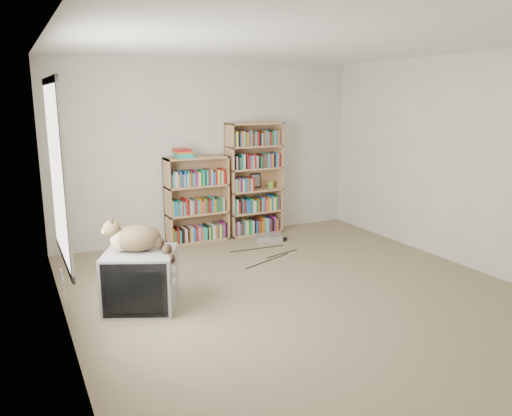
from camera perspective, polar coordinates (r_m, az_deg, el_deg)
name	(u,v)px	position (r m, az deg, el deg)	size (l,w,h in m)	color
floor	(301,294)	(5.28, 5.11, -9.77)	(4.50, 5.00, 0.01)	gray
wall_back	(210,151)	(7.17, -5.26, 6.51)	(4.50, 0.02, 2.50)	silver
wall_left	(60,195)	(4.23, -21.52, 1.41)	(0.02, 5.00, 2.50)	silver
wall_right	(465,162)	(6.41, 22.81, 4.86)	(0.02, 5.00, 2.50)	silver
ceiling	(306,42)	(4.91, 5.71, 18.33)	(4.50, 5.00, 0.02)	white
window	(57,173)	(4.40, -21.77, 3.79)	(0.02, 1.22, 1.52)	white
crt_tv	(141,280)	(4.98, -13.01, -7.97)	(0.84, 0.81, 0.57)	#99999C
cat	(142,242)	(4.85, -12.95, -3.85)	(0.65, 0.63, 0.55)	#372916
bookcase_tall	(254,181)	(7.35, -0.24, 3.07)	(0.82, 0.30, 1.64)	tan
bookcase_short	(197,203)	(7.06, -6.81, 0.58)	(0.87, 0.30, 1.20)	tan
book_stack	(183,153)	(6.85, -8.36, 6.21)	(0.22, 0.28, 0.12)	#AF1917
green_mug	(270,185)	(7.47, 1.67, 2.69)	(0.09, 0.09, 0.10)	#71B734
framed_print	(255,181)	(7.45, -0.07, 3.16)	(0.16, 0.01, 0.22)	black
dvd_player	(269,238)	(7.12, 1.51, -3.42)	(0.36, 0.26, 0.08)	silver
wall_outlet	(61,276)	(5.20, -21.36, -7.23)	(0.01, 0.08, 0.13)	silver
floor_cables	(239,258)	(6.35, -2.01, -5.76)	(1.20, 0.70, 0.01)	black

